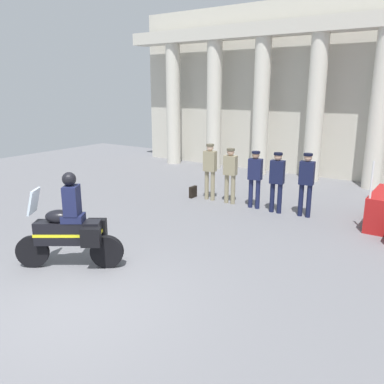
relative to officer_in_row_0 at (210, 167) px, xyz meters
The scene contains 9 objects.
ground_plane 6.79m from the officer_in_row_0, 77.73° to the right, with size 28.01×28.01×0.00m, color slate.
colonnade_backdrop 5.81m from the officer_in_row_0, 70.81° to the left, with size 16.74×1.48×6.68m.
officer_in_row_0 is the anchor object (origin of this frame).
officer_in_row_1 0.72m from the officer_in_row_0, ahead, with size 0.40×0.26×1.68m.
officer_in_row_2 1.54m from the officer_in_row_0, ahead, with size 0.40×0.26×1.67m.
officer_in_row_3 2.23m from the officer_in_row_0, ahead, with size 0.40×0.26×1.70m.
officer_in_row_4 3.03m from the officer_in_row_0, ahead, with size 0.40×0.26×1.74m.
motorcycle_with_rider 5.65m from the officer_in_row_0, 86.31° to the right, with size 1.80×1.30×1.90m.
briefcase_on_ground 1.04m from the officer_in_row_0, behind, with size 0.10×0.32×0.36m, color black.
Camera 1 is at (4.89, -3.75, 3.41)m, focal length 37.36 mm.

